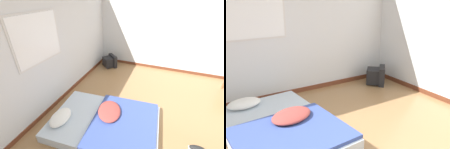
{
  "view_description": "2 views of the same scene",
  "coord_description": "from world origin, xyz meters",
  "views": [
    {
      "loc": [
        -2.29,
        0.58,
        2.39
      ],
      "look_at": [
        0.94,
        1.83,
        0.4
      ],
      "focal_mm": 24.0,
      "sensor_mm": 36.0,
      "label": 1
    },
    {
      "loc": [
        -1.34,
        -1.61,
        1.92
      ],
      "look_at": [
        0.86,
        1.94,
        0.55
      ],
      "focal_mm": 40.0,
      "sensor_mm": 36.0,
      "label": 2
    }
  ],
  "objects": [
    {
      "name": "wall_back",
      "position": [
        -0.0,
        2.84,
        1.29
      ],
      "size": [
        7.55,
        0.08,
        2.6
      ],
      "color": "silver",
      "rests_on": "ground_plane"
    },
    {
      "name": "mattress_bed",
      "position": [
        -0.4,
        1.45,
        0.12
      ],
      "size": [
        1.53,
        2.14,
        0.33
      ],
      "color": "silver",
      "rests_on": "ground_plane"
    },
    {
      "name": "crt_tv",
      "position": [
        2.13,
        2.37,
        0.19
      ],
      "size": [
        0.56,
        0.56,
        0.4
      ],
      "color": "black",
      "rests_on": "ground_plane"
    }
  ]
}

